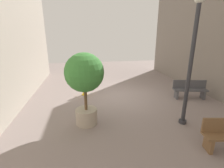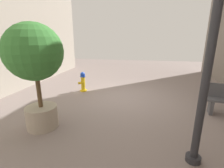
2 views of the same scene
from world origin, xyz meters
name	(u,v)px [view 1 (image 1 of 2)]	position (x,y,z in m)	size (l,w,h in m)	color
ground_plane	(120,96)	(0.00, 0.00, 0.00)	(23.40, 23.40, 0.00)	gray
fire_hydrant	(84,87)	(1.93, -0.52, 0.44)	(0.37, 0.39, 0.88)	gold
bench_near	(190,89)	(-3.53, 0.93, 0.50)	(1.78, 0.79, 0.95)	#4C4C51
planter_tree	(85,78)	(1.90, 2.61, 1.78)	(1.38, 1.38, 2.68)	tan
street_lamp	(193,49)	(-1.71, 3.22, 2.77)	(0.36, 0.36, 4.53)	#2D2D33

